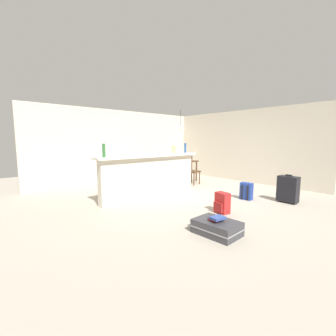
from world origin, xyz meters
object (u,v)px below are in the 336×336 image
bottle_white (162,149)px  dining_table (180,163)px  bottle_blue (185,148)px  suitcase_upright_black (288,189)px  suitcase_flat_charcoal (217,227)px  book_stack (217,218)px  grocery_bag (177,149)px  backpack_red (222,203)px  bottle_clear (138,150)px  pendant_lamp (180,127)px  backpack_blue (247,191)px  dining_chair_near_partition (191,169)px  bottle_green (104,151)px

bottle_white → dining_table: size_ratio=0.23×
bottle_blue → suitcase_upright_black: 2.86m
suitcase_flat_charcoal → book_stack: bearing=-173.8°
grocery_bag → book_stack: grocery_bag is taller
bottle_white → backpack_red: 2.30m
bottle_clear → suitcase_upright_black: bottle_clear is taller
pendant_lamp → bottle_clear: bearing=-154.6°
bottle_clear → suitcase_upright_black: bearing=-44.1°
bottle_clear → bottle_white: size_ratio=1.05×
grocery_bag → backpack_red: 2.35m
dining_table → suitcase_upright_black: dining_table is taller
backpack_blue → grocery_bag: bearing=111.2°
backpack_red → dining_chair_near_partition: bearing=54.7°
dining_chair_near_partition → suitcase_upright_black: size_ratio=1.39×
dining_chair_near_partition → bottle_blue: bearing=-147.9°
dining_chair_near_partition → dining_table: bearing=86.2°
suitcase_upright_black → book_stack: suitcase_upright_black is taller
grocery_bag → dining_table: (1.16, 1.05, -0.56)m
backpack_red → suitcase_flat_charcoal: bearing=-148.9°
bottle_green → grocery_bag: bottle_green is taller
grocery_bag → suitcase_flat_charcoal: grocery_bag is taller
backpack_blue → dining_table: bearing=80.7°
bottle_white → suitcase_upright_black: bottle_white is taller
dining_table → pendant_lamp: pendant_lamp is taller
suitcase_flat_charcoal → book_stack: size_ratio=3.00×
dining_chair_near_partition → book_stack: size_ratio=3.34×
bottle_blue → book_stack: (-1.94, -2.59, -0.98)m
bottle_clear → backpack_blue: (2.09, -1.68, -1.03)m
dining_table → dining_chair_near_partition: (-0.04, -0.56, -0.13)m
suitcase_upright_black → book_stack: bearing=-180.0°
dining_table → book_stack: 4.58m
bottle_green → grocery_bag: (2.23, 0.05, -0.04)m
pendant_lamp → suitcase_flat_charcoal: bearing=-127.4°
dining_table → pendant_lamp: bearing=43.1°
bottle_blue → pendant_lamp: (0.92, 1.14, 0.67)m
bottle_clear → dining_table: 2.87m
backpack_blue → suitcase_upright_black: 0.93m
bottle_white → dining_table: bearing=31.0°
bottle_green → dining_chair_near_partition: size_ratio=0.32×
bottle_clear → grocery_bag: (1.40, 0.11, -0.03)m
bottle_clear → dining_table: (2.56, 1.17, -0.59)m
bottle_white → bottle_blue: size_ratio=0.90×
pendant_lamp → book_stack: (-2.85, -3.73, -1.65)m
suitcase_flat_charcoal → bottle_white: bearing=68.0°
bottle_green → bottle_blue: size_ratio=1.04×
bottle_green → suitcase_flat_charcoal: bearing=-75.9°
bottle_green → suitcase_upright_black: bearing=-36.8°
bottle_white → backpack_red: size_ratio=0.61×
backpack_blue → bottle_green: bearing=149.3°
pendant_lamp → backpack_blue: bearing=-100.9°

